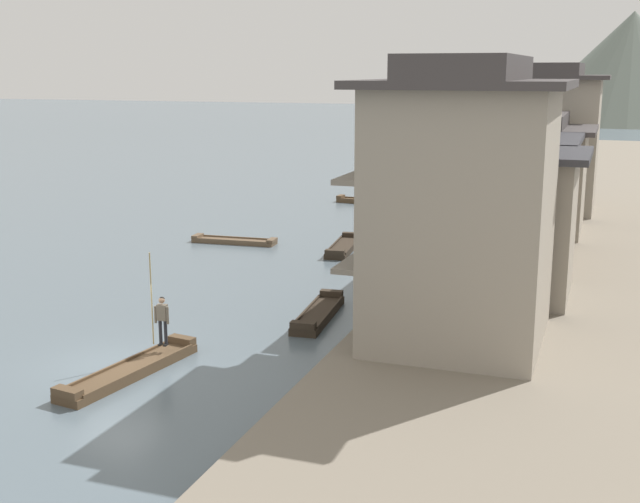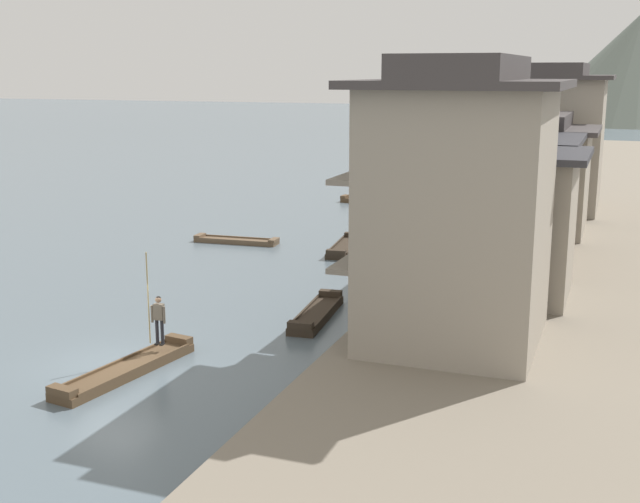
{
  "view_description": "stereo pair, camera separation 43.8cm",
  "coord_description": "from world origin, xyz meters",
  "px_view_note": "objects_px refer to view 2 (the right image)",
  "views": [
    {
      "loc": [
        14.28,
        -20.58,
        9.09
      ],
      "look_at": [
        2.65,
        11.65,
        1.44
      ],
      "focal_mm": 45.59,
      "sensor_mm": 36.0,
      "label": 1
    },
    {
      "loc": [
        14.7,
        -20.43,
        9.09
      ],
      "look_at": [
        2.65,
        11.65,
        1.44
      ],
      "focal_mm": 45.59,
      "sensor_mm": 36.0,
      "label": 2
    }
  ],
  "objects_px": {
    "boat_foreground_poled": "(126,370)",
    "mooring_post_dock_mid": "(433,251)",
    "boat_midriver_upstream": "(473,202)",
    "boat_upstream_distant": "(317,314)",
    "house_waterfront_narrow": "(533,174)",
    "mooring_post_dock_near": "(378,303)",
    "boatman_person": "(158,314)",
    "boat_moored_second": "(500,181)",
    "boat_moored_far": "(372,275)",
    "boat_midriver_drifting": "(345,247)",
    "boat_moored_nearest": "(369,200)",
    "boat_crossing_west": "(236,241)",
    "house_waterfront_far": "(551,138)",
    "boat_moored_third": "(451,214)",
    "house_waterfront_second": "(495,214)",
    "house_waterfront_tall": "(510,192)",
    "house_waterfront_nearest": "(459,205)"
  },
  "relations": [
    {
      "from": "boat_moored_third",
      "to": "mooring_post_dock_mid",
      "type": "bearing_deg",
      "value": -81.38
    },
    {
      "from": "boat_foreground_poled",
      "to": "boat_moored_far",
      "type": "bearing_deg",
      "value": 75.63
    },
    {
      "from": "boat_moored_far",
      "to": "house_waterfront_tall",
      "type": "distance_m",
      "value": 7.24
    },
    {
      "from": "house_waterfront_tall",
      "to": "mooring_post_dock_near",
      "type": "relative_size",
      "value": 10.57
    },
    {
      "from": "boat_moored_nearest",
      "to": "house_waterfront_narrow",
      "type": "height_order",
      "value": "house_waterfront_narrow"
    },
    {
      "from": "boat_moored_nearest",
      "to": "house_waterfront_narrow",
      "type": "distance_m",
      "value": 16.13
    },
    {
      "from": "boat_moored_nearest",
      "to": "house_waterfront_narrow",
      "type": "bearing_deg",
      "value": -39.69
    },
    {
      "from": "house_waterfront_narrow",
      "to": "mooring_post_dock_mid",
      "type": "distance_m",
      "value": 9.84
    },
    {
      "from": "house_waterfront_second",
      "to": "mooring_post_dock_near",
      "type": "distance_m",
      "value": 5.97
    },
    {
      "from": "boat_midriver_drifting",
      "to": "house_waterfront_nearest",
      "type": "xyz_separation_m",
      "value": [
        8.56,
        -14.45,
        4.92
      ]
    },
    {
      "from": "boatman_person",
      "to": "boat_moored_third",
      "type": "distance_m",
      "value": 28.99
    },
    {
      "from": "boat_midriver_drifting",
      "to": "house_waterfront_narrow",
      "type": "height_order",
      "value": "house_waterfront_narrow"
    },
    {
      "from": "boat_foreground_poled",
      "to": "boat_midriver_upstream",
      "type": "bearing_deg",
      "value": 83.47
    },
    {
      "from": "boat_crossing_west",
      "to": "mooring_post_dock_near",
      "type": "height_order",
      "value": "mooring_post_dock_near"
    },
    {
      "from": "boat_midriver_upstream",
      "to": "boat_moored_third",
      "type": "bearing_deg",
      "value": -93.67
    },
    {
      "from": "boatman_person",
      "to": "boat_moored_second",
      "type": "bearing_deg",
      "value": 85.12
    },
    {
      "from": "boat_crossing_west",
      "to": "mooring_post_dock_mid",
      "type": "height_order",
      "value": "mooring_post_dock_mid"
    },
    {
      "from": "boat_moored_nearest",
      "to": "boat_moored_third",
      "type": "distance_m",
      "value": 7.51
    },
    {
      "from": "boat_moored_nearest",
      "to": "mooring_post_dock_near",
      "type": "xyz_separation_m",
      "value": [
        8.88,
        -27.54,
        0.9
      ]
    },
    {
      "from": "boat_moored_second",
      "to": "boat_midriver_upstream",
      "type": "height_order",
      "value": "boat_midriver_upstream"
    },
    {
      "from": "boat_moored_third",
      "to": "house_waterfront_far",
      "type": "bearing_deg",
      "value": 12.88
    },
    {
      "from": "boat_midriver_upstream",
      "to": "mooring_post_dock_mid",
      "type": "height_order",
      "value": "mooring_post_dock_mid"
    },
    {
      "from": "boat_foreground_poled",
      "to": "mooring_post_dock_near",
      "type": "height_order",
      "value": "mooring_post_dock_near"
    },
    {
      "from": "boat_moored_nearest",
      "to": "boat_midriver_upstream",
      "type": "xyz_separation_m",
      "value": [
        6.94,
        2.17,
        -0.06
      ]
    },
    {
      "from": "boat_midriver_upstream",
      "to": "boat_crossing_west",
      "type": "relative_size",
      "value": 0.95
    },
    {
      "from": "boatman_person",
      "to": "boat_moored_nearest",
      "type": "distance_m",
      "value": 32.57
    },
    {
      "from": "boatman_person",
      "to": "boat_crossing_west",
      "type": "distance_m",
      "value": 18.09
    },
    {
      "from": "boat_moored_far",
      "to": "house_waterfront_second",
      "type": "relative_size",
      "value": 0.62
    },
    {
      "from": "boat_crossing_west",
      "to": "house_waterfront_narrow",
      "type": "distance_m",
      "value": 16.14
    },
    {
      "from": "boat_moored_third",
      "to": "house_waterfront_narrow",
      "type": "distance_m",
      "value": 9.18
    },
    {
      "from": "boat_foreground_poled",
      "to": "mooring_post_dock_near",
      "type": "xyz_separation_m",
      "value": [
        6.09,
        6.45,
        0.99
      ]
    },
    {
      "from": "boatman_person",
      "to": "boat_midriver_drifting",
      "type": "height_order",
      "value": "boatman_person"
    },
    {
      "from": "house_waterfront_narrow",
      "to": "mooring_post_dock_near",
      "type": "relative_size",
      "value": 9.04
    },
    {
      "from": "boat_moored_nearest",
      "to": "boat_moored_third",
      "type": "bearing_deg",
      "value": -29.17
    },
    {
      "from": "boat_moored_far",
      "to": "house_waterfront_far",
      "type": "distance_m",
      "value": 19.27
    },
    {
      "from": "boatman_person",
      "to": "boat_moored_nearest",
      "type": "bearing_deg",
      "value": 95.32
    },
    {
      "from": "boat_moored_nearest",
      "to": "boat_moored_third",
      "type": "relative_size",
      "value": 0.77
    },
    {
      "from": "house_waterfront_narrow",
      "to": "mooring_post_dock_mid",
      "type": "relative_size",
      "value": 7.09
    },
    {
      "from": "boat_moored_far",
      "to": "boat_upstream_distant",
      "type": "bearing_deg",
      "value": -91.47
    },
    {
      "from": "house_waterfront_narrow",
      "to": "house_waterfront_far",
      "type": "bearing_deg",
      "value": 88.6
    },
    {
      "from": "house_waterfront_far",
      "to": "boat_foreground_poled",
      "type": "bearing_deg",
      "value": -106.72
    },
    {
      "from": "boat_moored_nearest",
      "to": "boat_moored_far",
      "type": "relative_size",
      "value": 0.95
    },
    {
      "from": "boat_crossing_west",
      "to": "boat_midriver_upstream",
      "type": "bearing_deg",
      "value": 61.11
    },
    {
      "from": "boat_foreground_poled",
      "to": "mooring_post_dock_mid",
      "type": "xyz_separation_m",
      "value": [
        6.09,
        14.99,
        1.09
      ]
    },
    {
      "from": "boatman_person",
      "to": "house_waterfront_far",
      "type": "distance_m",
      "value": 31.66
    },
    {
      "from": "boat_midriver_upstream",
      "to": "boat_upstream_distant",
      "type": "relative_size",
      "value": 0.95
    },
    {
      "from": "boat_moored_far",
      "to": "boat_midriver_drifting",
      "type": "height_order",
      "value": "boat_midriver_drifting"
    },
    {
      "from": "boat_midriver_drifting",
      "to": "boat_upstream_distant",
      "type": "height_order",
      "value": "boat_upstream_distant"
    },
    {
      "from": "boat_foreground_poled",
      "to": "boat_midriver_upstream",
      "type": "xyz_separation_m",
      "value": [
        4.14,
        36.16,
        0.03
      ]
    },
    {
      "from": "boat_midriver_drifting",
      "to": "house_waterfront_far",
      "type": "height_order",
      "value": "house_waterfront_far"
    }
  ]
}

